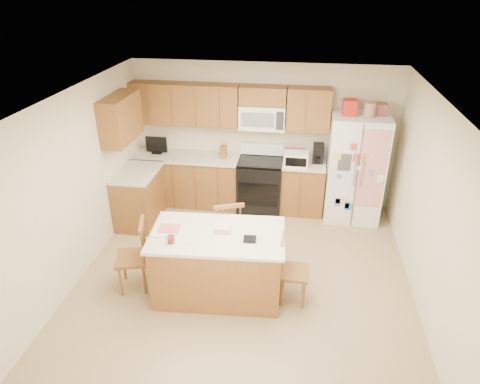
% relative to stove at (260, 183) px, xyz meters
% --- Properties ---
extents(ground, '(4.50, 4.50, 0.00)m').
position_rel_stove_xyz_m(ground, '(0.00, -1.94, -0.47)').
color(ground, '#A88853').
rests_on(ground, ground).
extents(room_shell, '(4.60, 4.60, 2.52)m').
position_rel_stove_xyz_m(room_shell, '(0.00, -1.94, 0.97)').
color(room_shell, beige).
rests_on(room_shell, ground).
extents(cabinetry, '(3.36, 1.56, 2.15)m').
position_rel_stove_xyz_m(cabinetry, '(-0.98, -0.15, 0.44)').
color(cabinetry, brown).
rests_on(cabinetry, ground).
extents(stove, '(0.76, 0.65, 1.13)m').
position_rel_stove_xyz_m(stove, '(0.00, 0.00, 0.00)').
color(stove, black).
rests_on(stove, ground).
extents(refrigerator, '(0.90, 0.79, 2.04)m').
position_rel_stove_xyz_m(refrigerator, '(1.57, -0.06, 0.45)').
color(refrigerator, white).
rests_on(refrigerator, ground).
extents(island, '(1.72, 1.07, 1.00)m').
position_rel_stove_xyz_m(island, '(-0.29, -2.37, -0.01)').
color(island, brown).
rests_on(island, ground).
extents(windsor_chair_left, '(0.50, 0.52, 0.99)m').
position_rel_stove_xyz_m(windsor_chair_left, '(-1.40, -2.42, -0.01)').
color(windsor_chair_left, brown).
rests_on(windsor_chair_left, ground).
extents(windsor_chair_back, '(0.56, 0.55, 1.02)m').
position_rel_stove_xyz_m(windsor_chair_back, '(-0.29, -1.67, 0.01)').
color(windsor_chair_back, brown).
rests_on(windsor_chair_back, ground).
extents(windsor_chair_right, '(0.38, 0.40, 0.91)m').
position_rel_stove_xyz_m(windsor_chair_right, '(0.65, -2.36, -0.04)').
color(windsor_chair_right, brown).
rests_on(windsor_chair_right, ground).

